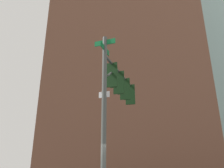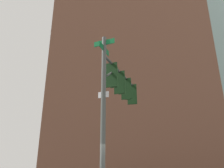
% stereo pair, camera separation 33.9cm
% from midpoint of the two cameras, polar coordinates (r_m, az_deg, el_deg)
% --- Properties ---
extents(signal_pole_assembly, '(4.29, 3.18, 7.01)m').
position_cam_midpoint_polar(signal_pole_assembly, '(10.88, 0.83, -1.90)').
color(signal_pole_assembly, '#4C514C').
rests_on(signal_pole_assembly, ground_plane).
extents(building_brick_nearside, '(27.52, 21.52, 42.35)m').
position_cam_midpoint_polar(building_brick_nearside, '(42.82, -1.18, 6.84)').
color(building_brick_nearside, brown).
rests_on(building_brick_nearside, ground_plane).
extents(building_brick_midblock, '(19.76, 15.48, 43.86)m').
position_cam_midpoint_polar(building_brick_midblock, '(62.77, -0.44, -1.43)').
color(building_brick_midblock, '#845B47').
rests_on(building_brick_midblock, ground_plane).
extents(building_glass_tower, '(32.59, 28.25, 61.16)m').
position_cam_midpoint_polar(building_glass_tower, '(69.19, 21.62, 5.98)').
color(building_glass_tower, '#9EC6C1').
rests_on(building_glass_tower, ground_plane).
extents(building_brick_farside, '(16.05, 15.47, 35.38)m').
position_cam_midpoint_polar(building_brick_farside, '(60.39, 13.19, -4.33)').
color(building_brick_farside, '#845B47').
rests_on(building_brick_farside, ground_plane).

